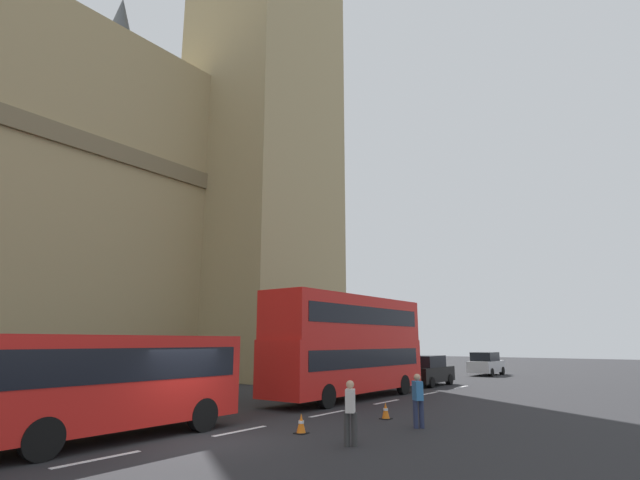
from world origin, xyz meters
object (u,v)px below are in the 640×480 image
(sedan_trailing, at_px, (486,364))
(traffic_cone_west, at_px, (301,424))
(pedestrian_by_kerb, at_px, (418,398))
(sedan_lead, at_px, (428,371))
(traffic_cone_middle, at_px, (386,411))
(pedestrian_near_cones, at_px, (350,410))
(double_decker_bus, at_px, (349,342))

(sedan_trailing, relative_size, traffic_cone_west, 7.59)
(pedestrian_by_kerb, bearing_deg, traffic_cone_west, 140.79)
(sedan_lead, distance_m, sedan_trailing, 11.87)
(traffic_cone_middle, bearing_deg, traffic_cone_west, 170.46)
(sedan_trailing, height_order, pedestrian_near_cones, sedan_trailing)
(traffic_cone_middle, distance_m, pedestrian_near_cones, 4.88)
(double_decker_bus, height_order, sedan_lead, double_decker_bus)
(traffic_cone_west, distance_m, pedestrian_by_kerb, 3.92)
(sedan_lead, distance_m, pedestrian_near_cones, 18.91)
(traffic_cone_middle, bearing_deg, sedan_lead, 18.50)
(traffic_cone_middle, bearing_deg, pedestrian_by_kerb, -119.28)
(double_decker_bus, bearing_deg, traffic_cone_middle, -134.38)
(sedan_trailing, xyz_separation_m, pedestrian_by_kerb, (-26.21, -6.47, -0.00))
(pedestrian_near_cones, bearing_deg, sedan_lead, 18.47)
(double_decker_bus, bearing_deg, traffic_cone_west, -155.66)
(pedestrian_near_cones, xyz_separation_m, pedestrian_by_kerb, (3.60, -0.25, 0.00))
(traffic_cone_middle, height_order, pedestrian_by_kerb, pedestrian_by_kerb)
(double_decker_bus, relative_size, sedan_trailing, 2.43)
(traffic_cone_west, xyz_separation_m, traffic_cone_middle, (3.99, -0.67, 0.00))
(double_decker_bus, height_order, sedan_trailing, double_decker_bus)
(pedestrian_near_cones, relative_size, pedestrian_by_kerb, 1.00)
(sedan_lead, bearing_deg, pedestrian_near_cones, -161.53)
(double_decker_bus, xyz_separation_m, sedan_trailing, (20.87, 0.26, -1.80))
(traffic_cone_west, height_order, traffic_cone_middle, same)
(sedan_trailing, distance_m, traffic_cone_west, 29.49)
(traffic_cone_west, bearing_deg, pedestrian_by_kerb, -39.21)
(sedan_trailing, bearing_deg, sedan_lead, -178.90)
(sedan_trailing, height_order, pedestrian_by_kerb, sedan_trailing)
(double_decker_bus, xyz_separation_m, traffic_cone_middle, (-4.34, -4.44, -2.43))
(pedestrian_by_kerb, bearing_deg, pedestrian_near_cones, 176.08)
(sedan_lead, relative_size, traffic_cone_middle, 7.59)
(sedan_lead, xyz_separation_m, sedan_trailing, (11.87, 0.23, 0.00))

